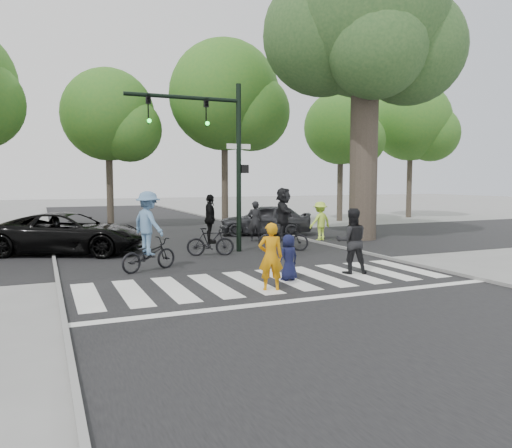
{
  "coord_description": "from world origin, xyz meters",
  "views": [
    {
      "loc": [
        -5.35,
        -10.59,
        2.63
      ],
      "look_at": [
        0.5,
        3.0,
        1.3
      ],
      "focal_mm": 35.0,
      "sensor_mm": 36.0,
      "label": 1
    }
  ],
  "objects_px": {
    "cyclist_left": "(149,237)",
    "car_grey": "(265,220)",
    "car_suv": "(70,233)",
    "cyclist_right": "(283,223)",
    "eucalyptus": "(364,27)",
    "pedestrian_child": "(289,258)",
    "pedestrian_woman": "(271,257)",
    "traffic_signal": "(216,143)",
    "pedestrian_adult": "(352,241)",
    "cyclist_mid": "(210,231)"
  },
  "relations": [
    {
      "from": "cyclist_left",
      "to": "car_grey",
      "type": "height_order",
      "value": "cyclist_left"
    },
    {
      "from": "cyclist_left",
      "to": "car_suv",
      "type": "height_order",
      "value": "cyclist_left"
    },
    {
      "from": "cyclist_left",
      "to": "cyclist_right",
      "type": "distance_m",
      "value": 5.76
    },
    {
      "from": "eucalyptus",
      "to": "pedestrian_child",
      "type": "xyz_separation_m",
      "value": [
        -7.04,
        -6.82,
        -8.48
      ]
    },
    {
      "from": "car_suv",
      "to": "car_grey",
      "type": "relative_size",
      "value": 1.23
    },
    {
      "from": "eucalyptus",
      "to": "cyclist_left",
      "type": "bearing_deg",
      "value": -158.15
    },
    {
      "from": "eucalyptus",
      "to": "cyclist_left",
      "type": "relative_size",
      "value": 5.67
    },
    {
      "from": "pedestrian_woman",
      "to": "pedestrian_child",
      "type": "distance_m",
      "value": 1.27
    },
    {
      "from": "car_suv",
      "to": "pedestrian_child",
      "type": "bearing_deg",
      "value": -120.4
    },
    {
      "from": "pedestrian_child",
      "to": "eucalyptus",
      "type": "bearing_deg",
      "value": -149.44
    },
    {
      "from": "pedestrian_child",
      "to": "cyclist_left",
      "type": "distance_m",
      "value": 4.16
    },
    {
      "from": "eucalyptus",
      "to": "cyclist_left",
      "type": "xyz_separation_m",
      "value": [
        -10.11,
        -4.06,
        -8.09
      ]
    },
    {
      "from": "pedestrian_woman",
      "to": "eucalyptus",
      "type": "bearing_deg",
      "value": -118.68
    },
    {
      "from": "pedestrian_child",
      "to": "cyclist_left",
      "type": "height_order",
      "value": "cyclist_left"
    },
    {
      "from": "traffic_signal",
      "to": "car_suv",
      "type": "bearing_deg",
      "value": 159.42
    },
    {
      "from": "eucalyptus",
      "to": "pedestrian_child",
      "type": "height_order",
      "value": "eucalyptus"
    },
    {
      "from": "cyclist_left",
      "to": "car_suv",
      "type": "bearing_deg",
      "value": 113.31
    },
    {
      "from": "eucalyptus",
      "to": "car_grey",
      "type": "xyz_separation_m",
      "value": [
        -3.23,
        3.05,
        -8.35
      ]
    },
    {
      "from": "cyclist_left",
      "to": "cyclist_right",
      "type": "relative_size",
      "value": 0.98
    },
    {
      "from": "car_grey",
      "to": "pedestrian_adult",
      "type": "bearing_deg",
      "value": 11.88
    },
    {
      "from": "cyclist_mid",
      "to": "car_grey",
      "type": "distance_m",
      "value": 6.7
    },
    {
      "from": "pedestrian_woman",
      "to": "pedestrian_adult",
      "type": "bearing_deg",
      "value": -143.75
    },
    {
      "from": "pedestrian_woman",
      "to": "car_grey",
      "type": "distance_m",
      "value": 11.72
    },
    {
      "from": "traffic_signal",
      "to": "cyclist_right",
      "type": "relative_size",
      "value": 2.58
    },
    {
      "from": "pedestrian_adult",
      "to": "cyclist_right",
      "type": "height_order",
      "value": "cyclist_right"
    },
    {
      "from": "pedestrian_adult",
      "to": "cyclist_left",
      "type": "height_order",
      "value": "cyclist_left"
    },
    {
      "from": "traffic_signal",
      "to": "pedestrian_child",
      "type": "bearing_deg",
      "value": -88.49
    },
    {
      "from": "pedestrian_adult",
      "to": "cyclist_mid",
      "type": "relative_size",
      "value": 0.86
    },
    {
      "from": "traffic_signal",
      "to": "pedestrian_woman",
      "type": "height_order",
      "value": "traffic_signal"
    },
    {
      "from": "pedestrian_child",
      "to": "cyclist_right",
      "type": "height_order",
      "value": "cyclist_right"
    },
    {
      "from": "eucalyptus",
      "to": "car_suv",
      "type": "distance_m",
      "value": 14.63
    },
    {
      "from": "pedestrian_child",
      "to": "car_grey",
      "type": "height_order",
      "value": "car_grey"
    },
    {
      "from": "traffic_signal",
      "to": "cyclist_mid",
      "type": "relative_size",
      "value": 2.83
    },
    {
      "from": "pedestrian_adult",
      "to": "cyclist_right",
      "type": "distance_m",
      "value": 4.74
    },
    {
      "from": "eucalyptus",
      "to": "car_grey",
      "type": "relative_size",
      "value": 3.02
    },
    {
      "from": "pedestrian_adult",
      "to": "car_suv",
      "type": "relative_size",
      "value": 0.35
    },
    {
      "from": "pedestrian_adult",
      "to": "cyclist_left",
      "type": "relative_size",
      "value": 0.8
    },
    {
      "from": "traffic_signal",
      "to": "cyclist_left",
      "type": "xyz_separation_m",
      "value": [
        -2.93,
        -2.59,
        -2.91
      ]
    },
    {
      "from": "traffic_signal",
      "to": "pedestrian_woman",
      "type": "distance_m",
      "value": 6.98
    },
    {
      "from": "pedestrian_woman",
      "to": "pedestrian_child",
      "type": "bearing_deg",
      "value": -119.58
    },
    {
      "from": "pedestrian_child",
      "to": "car_grey",
      "type": "distance_m",
      "value": 10.58
    },
    {
      "from": "eucalyptus",
      "to": "pedestrian_child",
      "type": "bearing_deg",
      "value": -135.89
    },
    {
      "from": "pedestrian_child",
      "to": "cyclist_right",
      "type": "xyz_separation_m",
      "value": [
        2.27,
        4.89,
        0.44
      ]
    },
    {
      "from": "cyclist_right",
      "to": "car_suv",
      "type": "relative_size",
      "value": 0.44
    },
    {
      "from": "pedestrian_child",
      "to": "car_suv",
      "type": "height_order",
      "value": "car_suv"
    },
    {
      "from": "eucalyptus",
      "to": "pedestrian_woman",
      "type": "height_order",
      "value": "eucalyptus"
    },
    {
      "from": "cyclist_left",
      "to": "car_suv",
      "type": "distance_m",
      "value": 4.8
    },
    {
      "from": "pedestrian_woman",
      "to": "cyclist_mid",
      "type": "height_order",
      "value": "cyclist_mid"
    },
    {
      "from": "pedestrian_adult",
      "to": "traffic_signal",
      "type": "bearing_deg",
      "value": -46.62
    },
    {
      "from": "pedestrian_woman",
      "to": "car_grey",
      "type": "xyz_separation_m",
      "value": [
        4.72,
        10.73,
        -0.07
      ]
    }
  ]
}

